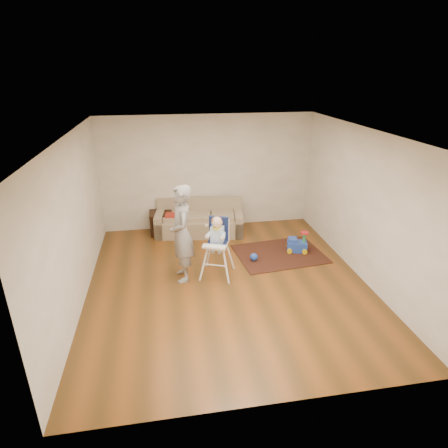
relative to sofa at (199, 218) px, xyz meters
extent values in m
plane|color=#543514|center=(0.28, -2.30, -0.39)|extent=(5.50, 5.50, 0.00)
cube|color=beige|center=(0.28, 0.45, 0.96)|extent=(5.00, 0.04, 2.70)
cube|color=beige|center=(-2.22, -2.30, 0.96)|extent=(0.04, 5.50, 2.70)
cube|color=beige|center=(2.78, -2.30, 0.96)|extent=(0.04, 5.50, 2.70)
cube|color=white|center=(0.28, -2.30, 2.31)|extent=(5.00, 5.50, 0.04)
cube|color=#A8271B|center=(-0.55, -0.05, 0.12)|extent=(0.50, 0.35, 0.04)
cube|color=black|center=(1.56, -1.37, -0.38)|extent=(1.91, 1.52, 0.01)
sphere|color=blue|center=(0.95, -1.59, -0.30)|extent=(0.16, 0.16, 0.16)
cylinder|color=blue|center=(0.07, -2.10, 0.67)|extent=(0.05, 0.12, 0.01)
imported|color=gray|center=(-0.51, -2.00, 0.51)|extent=(0.47, 0.68, 1.81)
camera|label=1|loc=(-0.77, -8.15, 3.27)|focal=30.00mm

